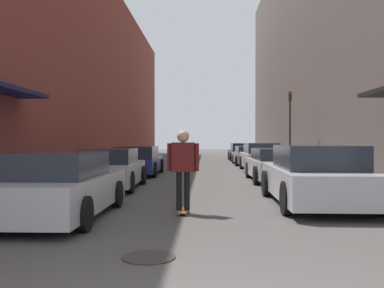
{
  "coord_description": "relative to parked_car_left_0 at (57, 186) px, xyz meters",
  "views": [
    {
      "loc": [
        0.14,
        -2.92,
        1.55
      ],
      "look_at": [
        -0.32,
        11.08,
        1.42
      ],
      "focal_mm": 40.0,
      "sensor_mm": 36.0,
      "label": 1
    }
  ],
  "objects": [
    {
      "name": "ground",
      "position": [
        2.81,
        12.62,
        -0.63
      ],
      "size": [
        99.49,
        99.49,
        0.0
      ],
      "primitive_type": "plane",
      "color": "#4C4947"
    },
    {
      "name": "curb_strip_left",
      "position": [
        -1.95,
        17.15,
        -0.57
      ],
      "size": [
        1.8,
        45.22,
        0.12
      ],
      "color": "gray",
      "rests_on": "ground"
    },
    {
      "name": "curb_strip_right",
      "position": [
        7.58,
        17.15,
        -0.57
      ],
      "size": [
        1.8,
        45.22,
        0.12
      ],
      "color": "gray",
      "rests_on": "ground"
    },
    {
      "name": "building_row_left",
      "position": [
        -4.85,
        17.14,
        5.06
      ],
      "size": [
        4.9,
        45.22,
        11.37
      ],
      "color": "brown",
      "rests_on": "ground"
    },
    {
      "name": "building_row_right",
      "position": [
        10.48,
        17.14,
        7.24
      ],
      "size": [
        4.9,
        45.22,
        15.75
      ],
      "color": "#564C47",
      "rests_on": "ground"
    },
    {
      "name": "parked_car_left_0",
      "position": [
        0.0,
        0.0,
        0.0
      ],
      "size": [
        1.99,
        4.31,
        1.31
      ],
      "color": "#B7B7BC",
      "rests_on": "ground"
    },
    {
      "name": "parked_car_left_1",
      "position": [
        -0.09,
        5.13,
        -0.01
      ],
      "size": [
        1.87,
        4.04,
        1.28
      ],
      "color": "#B7B7BC",
      "rests_on": "ground"
    },
    {
      "name": "parked_car_left_2",
      "position": [
        -0.07,
        10.43,
        -0.02
      ],
      "size": [
        1.97,
        4.37,
        1.27
      ],
      "color": "navy",
      "rests_on": "ground"
    },
    {
      "name": "parked_car_right_0",
      "position": [
        5.55,
        1.87,
        0.06
      ],
      "size": [
        2.06,
        4.82,
        1.42
      ],
      "color": "#B7B7BC",
      "rests_on": "ground"
    },
    {
      "name": "parked_car_right_1",
      "position": [
        5.64,
        7.73,
        -0.02
      ],
      "size": [
        2.09,
        4.52,
        1.23
      ],
      "color": "#B7B7BC",
      "rests_on": "ground"
    },
    {
      "name": "parked_car_right_2",
      "position": [
        5.69,
        13.08,
        0.05
      ],
      "size": [
        1.85,
        4.4,
        1.4
      ],
      "color": "#B7B7BC",
      "rests_on": "ground"
    },
    {
      "name": "parked_car_right_3",
      "position": [
        5.64,
        18.32,
        -0.06
      ],
      "size": [
        1.93,
        4.47,
        1.16
      ],
      "color": "gray",
      "rests_on": "ground"
    },
    {
      "name": "parked_car_right_4",
      "position": [
        5.67,
        24.13,
        -0.01
      ],
      "size": [
        1.95,
        4.45,
        1.31
      ],
      "color": "#232326",
      "rests_on": "ground"
    },
    {
      "name": "skateboarder",
      "position": [
        2.47,
        0.59,
        0.45
      ],
      "size": [
        0.67,
        0.78,
        1.76
      ],
      "color": "brown",
      "rests_on": "ground"
    },
    {
      "name": "manhole_cover",
      "position": [
        2.2,
        -2.81,
        -0.62
      ],
      "size": [
        0.7,
        0.7,
        0.02
      ],
      "color": "#332D28",
      "rests_on": "ground"
    },
    {
      "name": "traffic_light",
      "position": [
        7.22,
        13.51,
        1.86
      ],
      "size": [
        0.16,
        0.22,
        3.88
      ],
      "color": "#2D2D2D",
      "rests_on": "curb_strip_right"
    }
  ]
}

